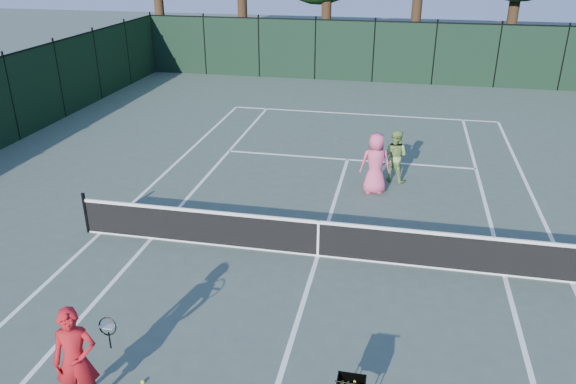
% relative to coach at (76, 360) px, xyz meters
% --- Properties ---
extents(ground, '(90.00, 90.00, 0.00)m').
position_rel_coach_xyz_m(ground, '(2.86, 5.28, -0.90)').
color(ground, '#435247').
rests_on(ground, ground).
extents(sideline_doubles_left, '(0.10, 23.77, 0.01)m').
position_rel_coach_xyz_m(sideline_doubles_left, '(-2.63, 5.28, -0.90)').
color(sideline_doubles_left, white).
rests_on(sideline_doubles_left, ground).
extents(sideline_doubles_right, '(0.10, 23.77, 0.01)m').
position_rel_coach_xyz_m(sideline_doubles_right, '(8.34, 5.28, -0.90)').
color(sideline_doubles_right, white).
rests_on(sideline_doubles_right, ground).
extents(sideline_singles_left, '(0.10, 23.77, 0.01)m').
position_rel_coach_xyz_m(sideline_singles_left, '(-1.26, 5.28, -0.90)').
color(sideline_singles_left, white).
rests_on(sideline_singles_left, ground).
extents(sideline_singles_right, '(0.10, 23.77, 0.01)m').
position_rel_coach_xyz_m(sideline_singles_right, '(6.97, 5.28, -0.90)').
color(sideline_singles_right, white).
rests_on(sideline_singles_right, ground).
extents(baseline_far, '(10.97, 0.10, 0.01)m').
position_rel_coach_xyz_m(baseline_far, '(2.86, 17.16, -0.90)').
color(baseline_far, white).
rests_on(baseline_far, ground).
extents(service_line_far, '(8.23, 0.10, 0.01)m').
position_rel_coach_xyz_m(service_line_far, '(2.86, 11.68, -0.90)').
color(service_line_far, white).
rests_on(service_line_far, ground).
extents(center_service_line, '(0.10, 12.80, 0.01)m').
position_rel_coach_xyz_m(center_service_line, '(2.86, 5.28, -0.90)').
color(center_service_line, white).
rests_on(center_service_line, ground).
extents(tennis_net, '(11.69, 0.09, 1.06)m').
position_rel_coach_xyz_m(tennis_net, '(2.86, 5.28, -0.43)').
color(tennis_net, black).
rests_on(tennis_net, ground).
extents(fence_far, '(24.00, 0.05, 3.00)m').
position_rel_coach_xyz_m(fence_far, '(2.86, 23.28, 0.60)').
color(fence_far, black).
rests_on(fence_far, ground).
extents(coach, '(0.84, 0.85, 1.80)m').
position_rel_coach_xyz_m(coach, '(0.00, 0.00, 0.00)').
color(coach, '#AD131A').
rests_on(coach, ground).
extents(player_pink, '(0.97, 0.74, 1.78)m').
position_rel_coach_xyz_m(player_pink, '(3.88, 9.19, -0.01)').
color(player_pink, '#DD4E7A').
rests_on(player_pink, ground).
extents(player_green, '(0.93, 0.83, 1.60)m').
position_rel_coach_xyz_m(player_green, '(4.40, 10.19, -0.10)').
color(player_green, '#87AC56').
rests_on(player_green, ground).
extents(loose_ball_midcourt, '(0.07, 0.07, 0.07)m').
position_rel_coach_xyz_m(loose_ball_midcourt, '(0.68, 0.64, -0.87)').
color(loose_ball_midcourt, '#B7D92C').
rests_on(loose_ball_midcourt, ground).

